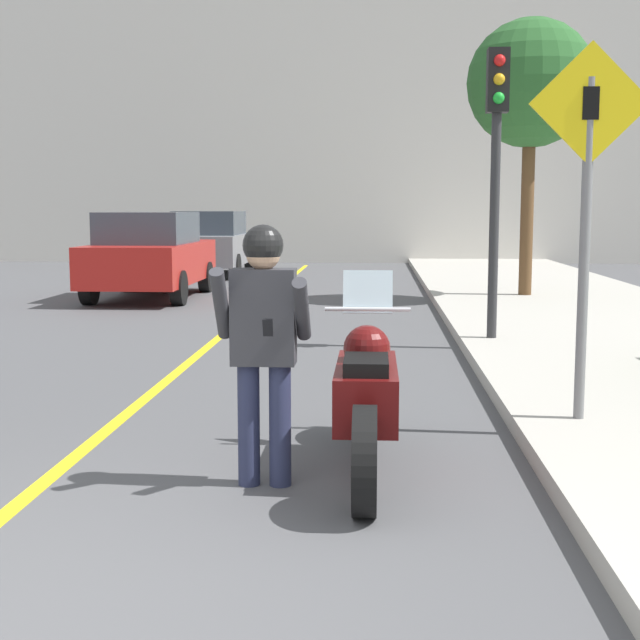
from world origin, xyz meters
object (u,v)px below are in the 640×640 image
Objects in this scene: crossing_sign at (587,196)px; traffic_light at (496,138)px; street_tree at (531,85)px; parked_car_red at (150,255)px; person_biker at (264,329)px; parked_car_grey at (211,243)px; motorcycle at (366,397)px.

traffic_light reaches higher than crossing_sign.
parked_car_red is at bearing 177.62° from street_tree.
crossing_sign is at bearing -59.96° from parked_car_red.
crossing_sign reaches higher than person_biker.
parked_car_grey reaches higher than person_biker.
motorcycle is at bearing -69.10° from parked_car_red.
street_tree is (3.51, 11.38, 2.98)m from person_biker.
motorcycle is at bearing -105.90° from traffic_light.
parked_car_red is (-7.20, 0.30, -3.13)m from street_tree.
parked_car_grey is at bearing 138.74° from street_tree.
traffic_light reaches higher than parked_car_red.
parked_car_red is 1.00× the size of parked_car_grey.
parked_car_grey is (-5.75, 11.93, -1.75)m from traffic_light.
street_tree is 1.20× the size of parked_car_grey.
parked_car_red is (-3.69, 11.68, -0.15)m from person_biker.
parked_car_grey is at bearing 103.76° from motorcycle.
parked_car_grey is at bearing 101.51° from person_biker.
street_tree is at bearing -2.38° from parked_car_red.
motorcycle is at bearing -76.24° from parked_car_grey.
parked_car_red is (-5.96, 10.31, -0.99)m from crossing_sign.
parked_car_red is (-4.33, 11.34, 0.34)m from motorcycle.
street_tree is 7.86m from parked_car_red.
crossing_sign is at bearing -70.16° from parked_car_grey.
crossing_sign is 17.29m from parked_car_grey.
parked_car_red reaches higher than person_biker.
person_biker is at bearing -72.48° from parked_car_red.
crossing_sign is 11.95m from parked_car_red.
motorcycle is at bearing -147.91° from crossing_sign.
person_biker is 12.28m from street_tree.
crossing_sign is at bearing -97.03° from street_tree.
person_biker is at bearing -110.85° from traffic_light.
traffic_light is at bearing 74.10° from motorcycle.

